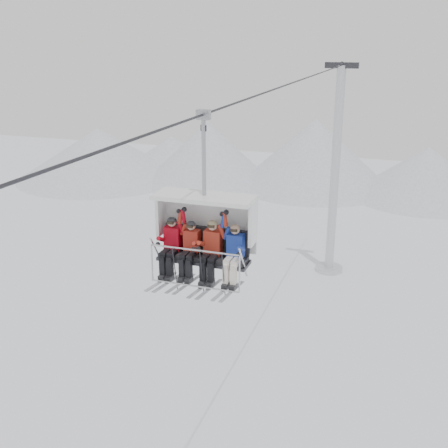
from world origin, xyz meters
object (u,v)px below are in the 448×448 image
(skier_far_left, at_px, (171,244))
(skier_center_left, at_px, (190,248))
(chairlift_carrier, at_px, (206,225))
(skier_far_right, at_px, (234,253))
(skier_center_right, at_px, (211,249))
(lift_tower_right, at_px, (334,187))

(skier_far_left, distance_m, skier_center_left, 0.50)
(chairlift_carrier, xyz_separation_m, skier_far_left, (-0.80, -0.31, -0.48))
(chairlift_carrier, distance_m, skier_center_left, 0.66)
(chairlift_carrier, distance_m, skier_far_right, 0.98)
(skier_center_left, bearing_deg, skier_far_left, 179.24)
(chairlift_carrier, relative_size, skier_center_left, 2.36)
(skier_far_left, relative_size, skier_center_left, 1.00)
(chairlift_carrier, distance_m, skier_center_right, 0.60)
(skier_center_left, bearing_deg, skier_far_right, 0.23)
(skier_center_right, bearing_deg, skier_far_right, -0.58)
(skier_far_left, xyz_separation_m, skier_center_right, (1.03, 0.00, 0.01))
(lift_tower_right, height_order, skier_center_left, lift_tower_right)
(lift_tower_right, distance_m, chairlift_carrier, 23.81)
(lift_tower_right, relative_size, skier_far_right, 7.99)
(skier_center_left, relative_size, skier_far_right, 1.00)
(skier_far_right, bearing_deg, skier_far_left, 179.92)
(chairlift_carrier, xyz_separation_m, skier_far_right, (0.79, -0.31, -0.49))
(lift_tower_right, bearing_deg, skier_center_left, -90.73)
(lift_tower_right, bearing_deg, skier_center_right, -89.44)
(lift_tower_right, xyz_separation_m, skier_center_left, (-0.30, -23.62, 4.39))
(skier_center_left, height_order, skier_far_right, skier_far_right)
(skier_center_left, xyz_separation_m, skier_far_right, (1.09, 0.00, 0.01))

